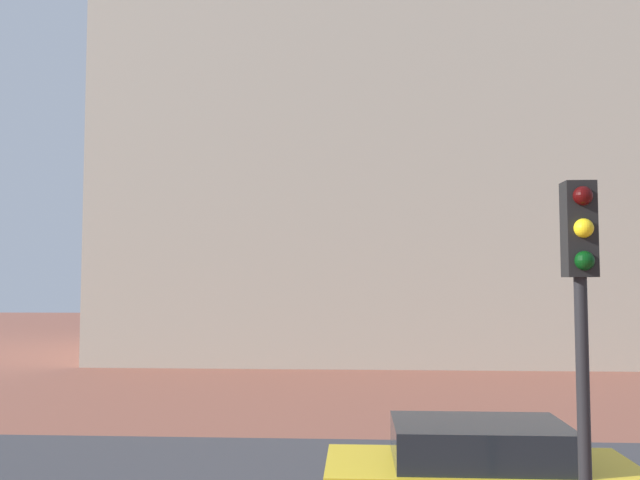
% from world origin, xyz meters
% --- Properties ---
extents(ground_plane, '(120.00, 120.00, 0.00)m').
position_xyz_m(ground_plane, '(0.00, 10.00, 0.00)').
color(ground_plane, brown).
extents(landmark_building, '(23.32, 13.93, 33.65)m').
position_xyz_m(landmark_building, '(0.33, 29.08, 10.48)').
color(landmark_building, '#B2A893').
rests_on(landmark_building, ground_plane).
extents(traffic_light_pole, '(0.28, 0.34, 4.39)m').
position_xyz_m(traffic_light_pole, '(2.54, 2.47, 3.08)').
color(traffic_light_pole, black).
rests_on(traffic_light_pole, ground_plane).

